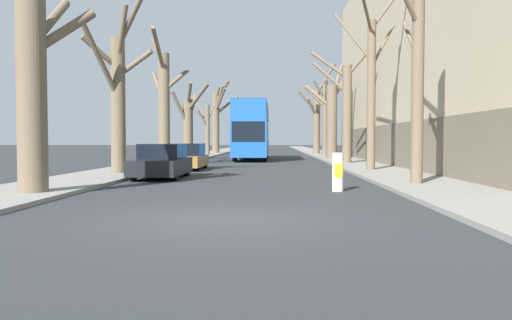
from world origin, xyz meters
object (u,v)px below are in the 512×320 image
object	(u,v)px
street_tree_right_1	(371,83)
parked_car_1	(188,157)
street_tree_left_0	(33,60)
street_tree_left_4	(206,126)
street_tree_left_1	(118,94)
parked_car_0	(162,162)
street_tree_left_3	(188,123)
double_decker_bus	(252,128)
street_tree_right_3	(332,117)
street_tree_right_5	(317,117)
traffic_bollard	(338,172)
street_tree_right_4	(324,117)
street_tree_left_5	(217,118)
street_tree_left_2	(164,103)
street_tree_right_0	(416,70)
street_tree_right_2	(346,109)

from	to	relation	value
street_tree_right_1	parked_car_1	bearing A→B (deg)	170.87
street_tree_left_0	street_tree_left_4	xyz separation A→B (m)	(-0.12, 36.16, -0.83)
street_tree_left_1	parked_car_0	size ratio (longest dim) A/B	1.90
street_tree_left_3	double_decker_bus	bearing A→B (deg)	-2.02
street_tree_left_4	parked_car_1	world-z (taller)	street_tree_left_4
street_tree_left_1	parked_car_1	world-z (taller)	street_tree_left_1
street_tree_left_3	street_tree_right_3	bearing A→B (deg)	0.66
street_tree_left_1	street_tree_left_0	bearing A→B (deg)	-88.92
street_tree_right_5	double_decker_bus	distance (m)	16.72
traffic_bollard	street_tree_left_0	bearing A→B (deg)	-169.86
street_tree_right_1	street_tree_right_4	size ratio (longest dim) A/B	1.36
street_tree_left_5	street_tree_right_1	size ratio (longest dim) A/B	0.86
street_tree_left_4	traffic_bollard	world-z (taller)	street_tree_left_4
street_tree_left_4	traffic_bollard	distance (m)	35.78
street_tree_left_3	traffic_bollard	size ratio (longest dim) A/B	5.20
street_tree_left_2	parked_car_1	size ratio (longest dim) A/B	1.87
street_tree_right_4	double_decker_bus	distance (m)	9.66
street_tree_right_0	street_tree_right_3	size ratio (longest dim) A/B	1.11
street_tree_right_1	street_tree_right_2	xyz separation A→B (m)	(-0.20, 7.47, -0.79)
street_tree_right_4	street_tree_left_5	bearing A→B (deg)	135.20
street_tree_left_1	street_tree_right_4	size ratio (longest dim) A/B	1.13
street_tree_left_4	street_tree_right_4	size ratio (longest dim) A/B	0.85
street_tree_right_0	traffic_bollard	world-z (taller)	street_tree_right_0
street_tree_left_1	street_tree_left_3	bearing A→B (deg)	90.10
street_tree_left_1	street_tree_left_5	distance (m)	36.38
street_tree_left_1	traffic_bollard	world-z (taller)	street_tree_left_1
street_tree_right_1	street_tree_left_0	bearing A→B (deg)	-135.79
street_tree_left_3	double_decker_bus	distance (m)	5.14
double_decker_bus	street_tree_left_0	bearing A→B (deg)	-100.74
street_tree_right_5	double_decker_bus	xyz separation A→B (m)	(-6.46, -15.34, -1.54)
parked_car_0	street_tree_left_3	bearing A→B (deg)	96.66
street_tree_left_2	street_tree_right_0	size ratio (longest dim) A/B	0.93
street_tree_left_2	street_tree_right_1	distance (m)	13.17
street_tree_left_1	street_tree_left_5	bearing A→B (deg)	89.75
parked_car_1	street_tree_right_3	bearing A→B (deg)	55.97
street_tree_right_3	street_tree_right_4	distance (m)	6.78
street_tree_right_1	street_tree_left_2	bearing A→B (deg)	152.76
street_tree_left_5	street_tree_right_2	distance (m)	28.13
street_tree_right_0	street_tree_left_1	bearing A→B (deg)	157.12
street_tree_right_1	street_tree_right_2	bearing A→B (deg)	91.55
street_tree_left_4	traffic_bollard	size ratio (longest dim) A/B	5.13
street_tree_right_0	double_decker_bus	bearing A→B (deg)	105.87
street_tree_left_2	parked_car_0	world-z (taller)	street_tree_left_2
street_tree_left_5	street_tree_left_4	bearing A→B (deg)	-90.85
street_tree_left_5	street_tree_right_3	bearing A→B (deg)	-58.03
street_tree_right_1	street_tree_right_5	size ratio (longest dim) A/B	0.97
street_tree_left_0	street_tree_right_4	bearing A→B (deg)	71.01
street_tree_left_4	street_tree_right_1	bearing A→B (deg)	-65.00
street_tree_right_3	parked_car_0	distance (m)	21.92
street_tree_left_1	street_tree_left_3	size ratio (longest dim) A/B	1.31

